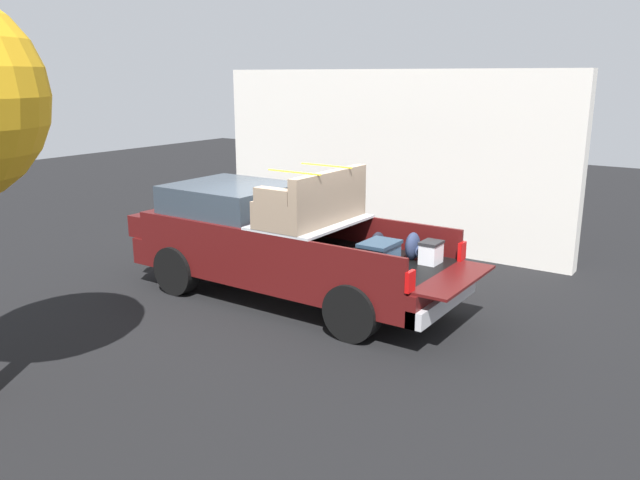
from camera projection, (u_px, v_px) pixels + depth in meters
The scene contains 4 objects.
ground_plane at pixel (290, 298), 10.62m from camera, with size 40.00×40.00×0.00m, color black.
pickup_truck at pixel (273, 240), 10.56m from camera, with size 6.05×2.06×2.23m.
building_facade at pixel (384, 158), 13.71m from camera, with size 8.25×0.36×3.75m, color silver.
trash_can at pixel (243, 213), 14.83m from camera, with size 0.60×0.60×0.98m.
Camera 1 is at (-6.05, 8.01, 3.64)m, focal length 35.51 mm.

